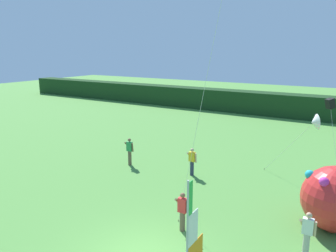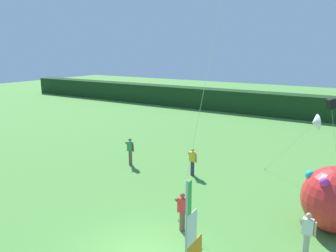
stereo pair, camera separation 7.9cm
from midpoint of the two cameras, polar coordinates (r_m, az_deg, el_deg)
distant_treeline at (r=37.19m, az=21.90°, el=3.16°), size 80.00×2.40×2.43m
banner_flag at (r=9.93m, az=4.25°, el=-19.20°), size 0.06×1.03×3.73m
person_near_banner at (r=18.96m, az=4.39°, el=-6.06°), size 0.55×0.48×1.61m
person_mid_field at (r=12.81m, az=23.09°, el=-16.85°), size 0.55×0.48×1.71m
person_far_left at (r=13.46m, az=2.68°, el=-14.44°), size 0.55×0.48×1.62m
person_far_right at (r=20.66m, az=-6.44°, el=-4.28°), size 0.55×0.48×1.72m
inflatable_balloon at (r=14.89m, az=27.14°, el=-11.18°), size 2.63×2.63×2.63m
kite_white_delta_0 at (r=17.48m, az=24.20°, el=0.55°), size 3.11×2.48×4.05m
kite_black_box_3 at (r=19.54m, az=26.50°, el=3.41°), size 1.27×1.29×4.57m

